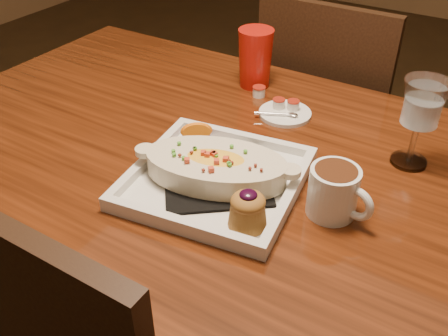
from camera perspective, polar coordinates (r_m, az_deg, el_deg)
The scene contains 8 objects.
table at distance 1.12m, azimuth 0.51°, elevation -2.40°, with size 1.50×0.90×0.75m.
chair_far at distance 1.68m, azimuth 11.73°, elevation 5.01°, with size 0.42×0.42×0.93m.
plate at distance 0.95m, azimuth -0.76°, elevation -0.56°, with size 0.36×0.36×0.08m.
coffee_mug at distance 0.90m, azimuth 12.55°, elevation -2.53°, with size 0.12×0.09×0.09m.
goblet at distance 1.04m, azimuth 21.71°, elevation 6.39°, with size 0.09×0.09×0.19m.
saucer at distance 1.21m, azimuth 6.91°, elevation 6.43°, with size 0.13×0.13×0.08m.
creamer_loose at distance 1.28m, azimuth 4.01°, elevation 8.74°, with size 0.03×0.03×0.03m.
red_tumbler at distance 1.31m, azimuth 3.59°, elevation 12.41°, with size 0.09×0.09×0.15m, color red.
Camera 1 is at (0.45, -0.76, 1.34)m, focal length 40.00 mm.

